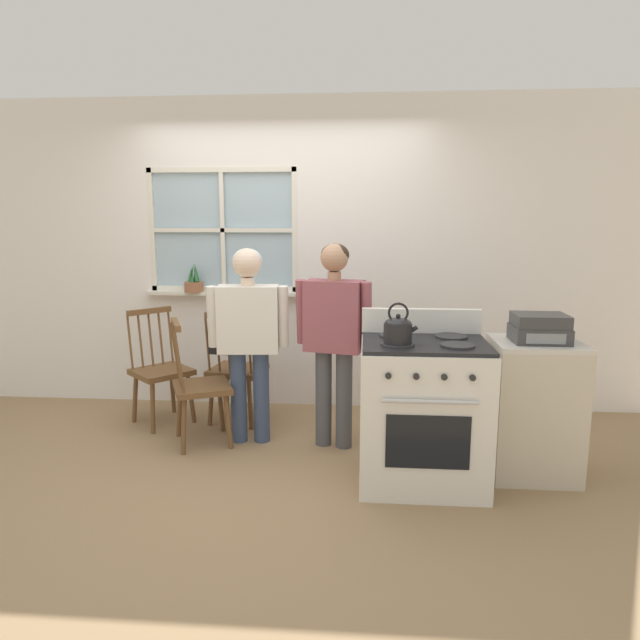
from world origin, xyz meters
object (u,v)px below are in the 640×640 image
(person_teen_center, at_px, (334,326))
(stereo, at_px, (540,328))
(chair_near_wall, at_px, (199,387))
(chair_by_window, at_px, (236,371))
(potted_plant, at_px, (194,283))
(side_counter, at_px, (533,408))
(person_elderly_left, at_px, (248,326))
(kettle, at_px, (398,329))
(handbag, at_px, (223,336))
(stove, at_px, (423,411))
(chair_center_cluster, at_px, (160,371))

(person_teen_center, distance_m, stereo, 1.39)
(chair_near_wall, bearing_deg, chair_by_window, -42.99)
(potted_plant, distance_m, side_counter, 2.97)
(person_elderly_left, height_order, potted_plant, person_elderly_left)
(person_teen_center, height_order, kettle, person_teen_center)
(side_counter, relative_size, stereo, 2.65)
(chair_by_window, distance_m, kettle, 1.78)
(chair_near_wall, xyz_separation_m, handbag, (0.13, 0.25, 0.34))
(person_teen_center, height_order, stereo, person_teen_center)
(stove, bearing_deg, chair_center_cluster, 155.69)
(handbag, distance_m, side_counter, 2.30)
(person_elderly_left, distance_m, stove, 1.42)
(chair_by_window, distance_m, potted_plant, 0.92)
(stereo, bearing_deg, kettle, -162.45)
(chair_near_wall, xyz_separation_m, kettle, (1.43, -0.64, 0.59))
(kettle, xyz_separation_m, handbag, (-1.29, 0.89, -0.25))
(chair_by_window, distance_m, chair_center_cluster, 0.62)
(person_elderly_left, distance_m, side_counter, 2.05)
(chair_by_window, xyz_separation_m, chair_center_cluster, (-0.62, -0.07, 0.00))
(person_elderly_left, bearing_deg, stereo, -17.39)
(chair_near_wall, bearing_deg, stove, -131.01)
(potted_plant, bearing_deg, stereo, -25.55)
(chair_near_wall, distance_m, chair_center_cluster, 0.61)
(chair_center_cluster, bearing_deg, potted_plant, 24.93)
(potted_plant, bearing_deg, kettle, -41.98)
(chair_near_wall, height_order, person_teen_center, person_teen_center)
(person_teen_center, relative_size, kettle, 6.08)
(chair_near_wall, bearing_deg, potted_plant, -5.61)
(chair_by_window, xyz_separation_m, chair_near_wall, (-0.17, -0.48, 0.00))
(kettle, height_order, side_counter, kettle)
(person_teen_center, xyz_separation_m, stove, (0.60, -0.54, -0.44))
(handbag, bearing_deg, person_teen_center, -14.46)
(handbag, height_order, stereo, stereo)
(stove, relative_size, kettle, 4.39)
(person_elderly_left, height_order, stove, person_elderly_left)
(chair_near_wall, height_order, side_counter, chair_near_wall)
(side_counter, xyz_separation_m, stereo, (0.00, -0.02, 0.54))
(stove, xyz_separation_m, handbag, (-1.47, 0.76, 0.30))
(chair_center_cluster, relative_size, stereo, 2.77)
(stove, bearing_deg, chair_by_window, 145.18)
(stove, bearing_deg, person_elderly_left, 154.96)
(chair_by_window, relative_size, chair_near_wall, 1.00)
(chair_by_window, distance_m, chair_near_wall, 0.51)
(potted_plant, bearing_deg, side_counter, -25.18)
(chair_near_wall, relative_size, stove, 0.87)
(kettle, relative_size, potted_plant, 0.95)
(chair_by_window, xyz_separation_m, person_teen_center, (0.83, -0.46, 0.47))
(stove, distance_m, handbag, 1.68)
(person_elderly_left, relative_size, stove, 1.35)
(chair_center_cluster, distance_m, stove, 2.25)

